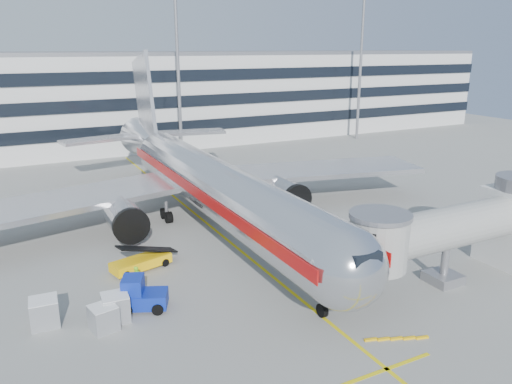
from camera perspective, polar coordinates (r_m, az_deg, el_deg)
name	(u,v)px	position (r m, az deg, el deg)	size (l,w,h in m)	color
ground	(263,269)	(38.72, 0.76, -8.74)	(180.00, 180.00, 0.00)	gray
lead_in_line	(213,228)	(47.10, -4.96, -4.13)	(0.25, 70.00, 0.01)	yellow
stop_bar	(387,369)	(28.77, 14.71, -18.99)	(6.00, 0.25, 0.01)	yellow
main_jet	(205,180)	(47.35, -5.88, 1.33)	(50.95, 48.70, 16.06)	silver
jet_bridge	(465,228)	(38.80, 22.79, -3.84)	(17.80, 4.50, 7.00)	silver
terminal	(105,99)	(90.85, -16.89, 10.16)	(150.00, 24.25, 15.60)	silver
light_mast_centre	(178,57)	(76.99, -8.95, 14.96)	(2.40, 1.20, 25.45)	gray
light_mast_east	(361,56)	(93.54, 11.92, 15.00)	(2.40, 1.20, 25.45)	gray
belt_loader	(141,261)	(39.33, -13.02, -7.74)	(4.89, 2.74, 2.28)	yellow
baggage_tug	(141,295)	(33.63, -13.06, -11.42)	(3.43, 2.83, 2.25)	#0D2598
cargo_container_left	(104,318)	(32.06, -17.03, -13.59)	(1.73, 1.73, 1.56)	#B1B4B9
cargo_container_right	(116,307)	(32.84, -15.75, -12.58)	(1.70, 1.70, 1.70)	#B1B4B9
cargo_container_front	(44,312)	(33.68, -23.03, -12.53)	(1.73, 1.73, 1.74)	#B1B4B9
ramp_worker	(137,279)	(35.95, -13.40, -9.64)	(0.68, 0.44, 1.86)	#88E718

